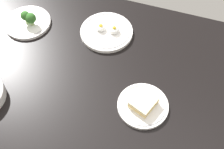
# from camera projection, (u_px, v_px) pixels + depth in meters

# --- Properties ---
(dining_table) EXTENTS (1.35, 0.84, 0.04)m
(dining_table) POSITION_uv_depth(u_px,v_px,m) (112.00, 81.00, 1.09)
(dining_table) COLOR black
(dining_table) RESTS_ON ground
(plate_sandwich) EXTENTS (0.18, 0.18, 0.04)m
(plate_sandwich) POSITION_uv_depth(u_px,v_px,m) (143.00, 105.00, 0.99)
(plate_sandwich) COLOR white
(plate_sandwich) RESTS_ON dining_table
(plate_eggs) EXTENTS (0.21, 0.21, 0.04)m
(plate_eggs) POSITION_uv_depth(u_px,v_px,m) (107.00, 31.00, 1.19)
(plate_eggs) COLOR white
(plate_eggs) RESTS_ON dining_table
(plate_broccoli) EXTENTS (0.19, 0.19, 0.07)m
(plate_broccoli) POSITION_uv_depth(u_px,v_px,m) (28.00, 21.00, 1.21)
(plate_broccoli) COLOR white
(plate_broccoli) RESTS_ON dining_table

